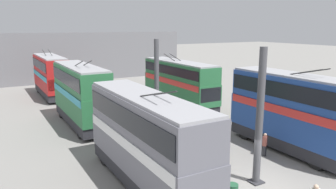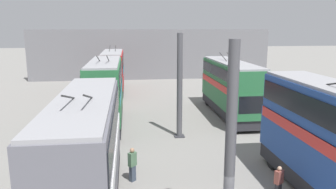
# 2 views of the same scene
# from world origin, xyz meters

# --- Properties ---
(ground_plane) EXTENTS (240.00, 240.00, 0.00)m
(ground_plane) POSITION_xyz_m (0.00, 0.00, 0.00)
(ground_plane) COLOR gray
(depot_back_wall) EXTENTS (0.50, 36.00, 7.44)m
(depot_back_wall) POSITION_xyz_m (38.64, 0.00, 3.72)
(depot_back_wall) COLOR slate
(depot_back_wall) RESTS_ON ground_plane
(support_column_near) EXTENTS (0.71, 0.71, 7.39)m
(support_column_near) POSITION_xyz_m (0.26, 0.00, 3.57)
(support_column_near) COLOR #4C4C51
(support_column_near) RESTS_ON ground_plane
(support_column_far) EXTENTS (0.71, 0.71, 7.39)m
(support_column_far) POSITION_xyz_m (11.89, 0.00, 3.57)
(support_column_far) COLOR #4C4C51
(support_column_far) RESTS_ON ground_plane
(bus_left_near) EXTENTS (9.21, 2.54, 5.92)m
(bus_left_near) POSITION_xyz_m (2.70, -5.39, 3.02)
(bus_left_near) COLOR black
(bus_left_near) RESTS_ON ground_plane
(bus_left_far) EXTENTS (11.14, 2.54, 5.44)m
(bus_left_far) POSITION_xyz_m (17.11, -5.39, 2.75)
(bus_left_far) COLOR black
(bus_left_far) RESTS_ON ground_plane
(bus_right_near) EXTENTS (10.43, 2.54, 5.60)m
(bus_right_near) POSITION_xyz_m (2.86, 5.39, 2.83)
(bus_right_near) COLOR black
(bus_right_near) RESTS_ON ground_plane
(bus_right_mid) EXTENTS (9.57, 2.54, 5.80)m
(bus_right_mid) POSITION_xyz_m (15.45, 5.39, 2.95)
(bus_right_mid) COLOR black
(bus_right_mid) RESTS_ON ground_plane
(bus_right_far) EXTENTS (9.66, 2.54, 5.55)m
(bus_right_far) POSITION_xyz_m (28.98, 5.39, 2.79)
(bus_right_far) COLOR black
(bus_right_far) RESTS_ON ground_plane
(person_by_right_row) EXTENTS (0.47, 0.47, 1.79)m
(person_by_right_row) POSITION_xyz_m (5.27, 3.46, 0.95)
(person_by_right_row) COLOR #384251
(person_by_right_row) RESTS_ON ground_plane
(person_by_left_row) EXTENTS (0.42, 0.48, 1.56)m
(person_by_left_row) POSITION_xyz_m (2.76, -3.19, 0.81)
(person_by_left_row) COLOR #2D2D33
(person_by_left_row) RESTS_ON ground_plane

